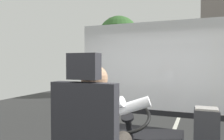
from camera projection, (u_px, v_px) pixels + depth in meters
ground at (184, 105)px, 10.18m from camera, size 18.00×44.00×0.06m
bus_driver at (99, 128)px, 1.72m from camera, size 0.75×0.58×0.78m
windshield_panel at (154, 79)px, 3.47m from camera, size 2.50×0.08×1.48m
street_tree at (119, 37)px, 13.17m from camera, size 2.46×2.46×4.77m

